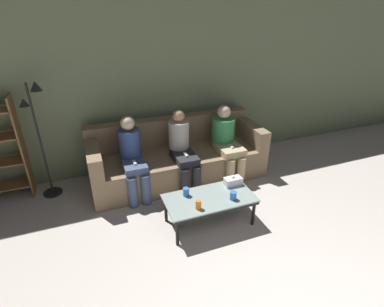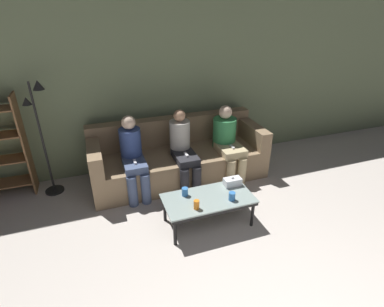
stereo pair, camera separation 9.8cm
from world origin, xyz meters
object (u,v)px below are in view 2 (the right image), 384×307
Objects in this scene: standing_lamp at (41,128)px; seated_person_left_end at (133,155)px; seated_person_mid_left at (183,148)px; seated_person_mid_right at (227,140)px; couch at (178,157)px; coffee_table at (208,200)px; cup_near_left at (197,205)px; cup_near_right at (232,196)px; cup_far_center at (185,192)px; tissue_box at (232,182)px.

standing_lamp reaches higher than seated_person_left_end.
seated_person_mid_right is at bearing 1.87° from seated_person_mid_left.
coffee_table is at bearing -89.88° from couch.
cup_near_left is 1.50m from seated_person_mid_right.
seated_person_left_end is (-0.72, -0.23, 0.28)m from couch.
seated_person_mid_right is (0.72, 1.01, 0.26)m from coffee_table.
seated_person_left_end is at bearing 113.89° from cup_near_left.
cup_near_right is (0.45, 0.02, -0.00)m from cup_near_left.
cup_near_right is 0.09× the size of seated_person_left_end.
seated_person_mid_right is (0.97, 0.88, 0.17)m from cup_far_center.
seated_person_mid_left is at bearing 79.72° from cup_near_left.
seated_person_mid_right is (0.93, 1.17, 0.17)m from cup_near_left.
tissue_box is at bearing 1.33° from cup_far_center.
couch is 1.41m from cup_near_left.
cup_near_left reaches higher than cup_far_center.
seated_person_left_end is at bearing 118.56° from cup_far_center.
seated_person_mid_right is at bearing 51.54° from cup_near_left.
seated_person_left_end is at bearing 125.76° from coffee_table.
seated_person_mid_left is (-0.00, 0.99, 0.25)m from coffee_table.
coffee_table is 0.30m from cup_far_center.
coffee_table is at bearing -37.59° from standing_lamp.
seated_person_left_end reaches higher than seated_person_mid_right.
cup_near_right is 0.09× the size of seated_person_mid_right.
tissue_box is at bearing -37.35° from seated_person_left_end.
seated_person_mid_left reaches higher than seated_person_left_end.
cup_near_right is at bearing -28.95° from coffee_table.
couch is at bearing 110.00° from tissue_box.
seated_person_mid_left is 0.72m from seated_person_mid_right.
coffee_table is 4.92× the size of tissue_box.
standing_lamp is at bearing 167.06° from seated_person_mid_left.
cup_near_right is at bearing -28.88° from cup_far_center.
couch is 0.81m from seated_person_left_end.
cup_far_center is at bearing -137.89° from seated_person_mid_right.
standing_lamp is (-1.83, 0.18, 0.67)m from couch.
tissue_box is 1.41m from seated_person_left_end.
seated_person_left_end reaches higher than couch.
standing_lamp is (-1.83, 1.41, 0.65)m from coffee_table.
cup_far_center is at bearing -102.80° from couch.
coffee_table is at bearing -28.81° from cup_far_center.
cup_near_left is 0.29m from cup_far_center.
seated_person_mid_right reaches higher than coffee_table.
couch is at bearing 17.85° from seated_person_left_end.
tissue_box is at bearing -110.75° from seated_person_mid_right.
tissue_box is at bearing -29.49° from standing_lamp.
cup_far_center is at bearing 98.13° from cup_near_left.
standing_lamp is 1.92m from seated_person_mid_left.
seated_person_mid_left is at bearing 90.15° from coffee_table.
coffee_table is 0.96× the size of seated_person_mid_left.
cup_far_center is at bearing -61.44° from seated_person_left_end.
cup_near_right is at bearing 2.44° from cup_near_left.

